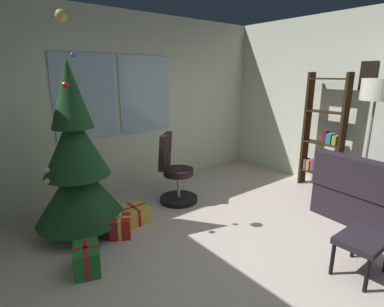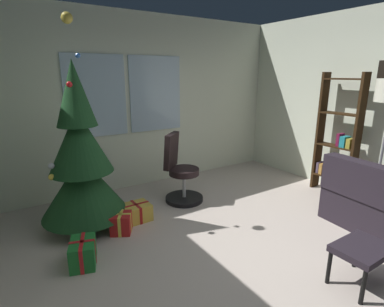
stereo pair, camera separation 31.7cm
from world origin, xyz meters
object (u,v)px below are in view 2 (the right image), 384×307
object	(u,v)px
gift_box_gold	(136,212)
gift_box_red	(121,223)
bookshelf	(337,143)
holiday_tree	(81,162)
gift_box_green	(83,253)
footstool	(362,251)
office_chair	(180,175)

from	to	relation	value
gift_box_gold	gift_box_red	bearing A→B (deg)	-144.39
gift_box_red	bookshelf	size ratio (longest dim) A/B	0.17
holiday_tree	gift_box_green	xyz separation A→B (m)	(-0.23, -0.78, -0.70)
footstool	holiday_tree	distance (m)	3.04
footstool	holiday_tree	xyz separation A→B (m)	(-1.78, 2.42, 0.49)
holiday_tree	gift_box_gold	distance (m)	0.94
gift_box_red	gift_box_green	xyz separation A→B (m)	(-0.53, -0.39, 0.01)
holiday_tree	gift_box_green	bearing A→B (deg)	-106.39
holiday_tree	office_chair	bearing A→B (deg)	1.16
gift_box_red	bookshelf	bearing A→B (deg)	-10.74
gift_box_red	footstool	bearing A→B (deg)	-53.81
holiday_tree	bookshelf	size ratio (longest dim) A/B	1.32
office_chair	gift_box_green	bearing A→B (deg)	-153.16
bookshelf	gift_box_red	bearing A→B (deg)	169.26
gift_box_gold	bookshelf	world-z (taller)	bookshelf
gift_box_green	office_chair	bearing A→B (deg)	26.84
holiday_tree	gift_box_red	distance (m)	0.86
footstool	gift_box_green	bearing A→B (deg)	140.87
gift_box_green	office_chair	xyz separation A→B (m)	(1.60, 0.81, 0.27)
gift_box_red	office_chair	distance (m)	1.19
footstool	bookshelf	distance (m)	2.32
office_chair	bookshelf	size ratio (longest dim) A/B	0.54
gift_box_red	bookshelf	world-z (taller)	bookshelf
holiday_tree	gift_box_red	xyz separation A→B (m)	(0.30, -0.39, -0.71)
gift_box_gold	bookshelf	bearing A→B (deg)	-15.22
holiday_tree	office_chair	world-z (taller)	holiday_tree
footstool	gift_box_red	size ratio (longest dim) A/B	1.55
gift_box_green	gift_box_gold	size ratio (longest dim) A/B	1.12
gift_box_gold	office_chair	xyz separation A→B (m)	(0.80, 0.23, 0.29)
office_chair	bookshelf	world-z (taller)	bookshelf
gift_box_gold	office_chair	bearing A→B (deg)	15.83
gift_box_red	bookshelf	xyz separation A→B (m)	(3.27, -0.62, 0.69)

